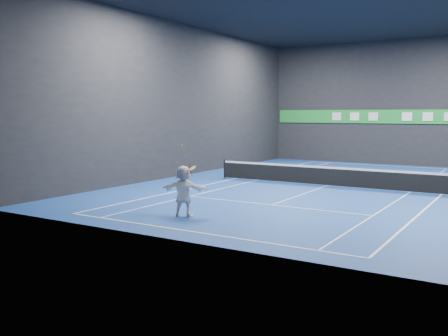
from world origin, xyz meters
The scene contains 19 objects.
ground centered at (0.00, 0.00, 0.00)m, with size 26.00×26.00×0.00m, color navy.
ceiling centered at (0.00, 0.00, 9.00)m, with size 26.00×26.00×0.00m, color black.
wall_back centered at (0.00, 13.00, 4.50)m, with size 18.00×0.10×9.00m, color black.
wall_front centered at (0.00, -13.00, 4.50)m, with size 18.00×0.10×9.00m, color black.
wall_left centered at (-9.00, 0.00, 4.50)m, with size 0.10×26.00×9.00m, color black.
baseline_near centered at (0.00, -11.89, 0.00)m, with size 10.98×0.08×0.01m, color white.
baseline_far centered at (0.00, 11.89, 0.00)m, with size 10.98×0.08×0.01m, color white.
sideline_doubles_left centered at (-5.49, 0.00, 0.00)m, with size 0.08×23.78×0.01m, color white.
sideline_doubles_right centered at (5.49, 0.00, 0.00)m, with size 0.08×23.78×0.01m, color white.
sideline_singles_left centered at (-4.11, 0.00, 0.00)m, with size 0.06×23.78×0.01m, color white.
sideline_singles_right centered at (4.11, 0.00, 0.00)m, with size 0.06×23.78×0.01m, color white.
service_line_near centered at (0.00, -6.40, 0.00)m, with size 8.23×0.06×0.01m, color white.
service_line_far centered at (0.00, 6.40, 0.00)m, with size 8.23×0.06×0.01m, color white.
center_service_line centered at (0.00, 0.00, 0.00)m, with size 0.06×12.80×0.01m, color white.
player centered at (-1.74, -10.07, 0.93)m, with size 1.72×0.55×1.85m, color white.
tennis_ball centered at (-1.79, -10.09, 2.58)m, with size 0.07×0.07×0.07m, color #BFDC24.
tennis_net centered at (0.00, 0.00, 0.54)m, with size 12.50×0.10×1.07m.
sponsor_banner centered at (0.00, 12.93, 3.50)m, with size 17.64×0.11×1.00m.
tennis_racket centered at (-1.44, -10.02, 1.72)m, with size 0.47×0.38×0.50m.
Camera 1 is at (8.88, -24.47, 3.69)m, focal length 40.00 mm.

